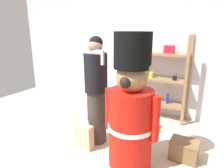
{
  "coord_description": "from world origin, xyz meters",
  "views": [
    {
      "loc": [
        1.63,
        -1.68,
        1.71
      ],
      "look_at": [
        0.36,
        0.51,
        1.0
      ],
      "focal_mm": 32.17,
      "sensor_mm": 36.0,
      "label": 1
    }
  ],
  "objects_px": {
    "merchandise_shelf": "(152,75)",
    "display_crate": "(184,150)",
    "shopping_bag": "(84,136)",
    "person_shopper": "(96,90)",
    "teddy_bear_guard": "(131,110)"
  },
  "relations": [
    {
      "from": "person_shopper",
      "to": "display_crate",
      "type": "distance_m",
      "value": 1.46
    },
    {
      "from": "merchandise_shelf",
      "to": "shopping_bag",
      "type": "relative_size",
      "value": 3.2
    },
    {
      "from": "teddy_bear_guard",
      "to": "display_crate",
      "type": "height_order",
      "value": "teddy_bear_guard"
    },
    {
      "from": "merchandise_shelf",
      "to": "display_crate",
      "type": "relative_size",
      "value": 4.39
    },
    {
      "from": "shopping_bag",
      "to": "display_crate",
      "type": "distance_m",
      "value": 1.4
    },
    {
      "from": "teddy_bear_guard",
      "to": "shopping_bag",
      "type": "distance_m",
      "value": 0.92
    },
    {
      "from": "merchandise_shelf",
      "to": "display_crate",
      "type": "bearing_deg",
      "value": -51.99
    },
    {
      "from": "merchandise_shelf",
      "to": "person_shopper",
      "type": "bearing_deg",
      "value": -105.57
    },
    {
      "from": "merchandise_shelf",
      "to": "teddy_bear_guard",
      "type": "distance_m",
      "value": 1.61
    },
    {
      "from": "teddy_bear_guard",
      "to": "person_shopper",
      "type": "distance_m",
      "value": 0.72
    },
    {
      "from": "merchandise_shelf",
      "to": "shopping_bag",
      "type": "height_order",
      "value": "merchandise_shelf"
    },
    {
      "from": "teddy_bear_guard",
      "to": "shopping_bag",
      "type": "relative_size",
      "value": 3.34
    },
    {
      "from": "person_shopper",
      "to": "shopping_bag",
      "type": "height_order",
      "value": "person_shopper"
    },
    {
      "from": "person_shopper",
      "to": "teddy_bear_guard",
      "type": "bearing_deg",
      "value": -19.39
    },
    {
      "from": "person_shopper",
      "to": "display_crate",
      "type": "height_order",
      "value": "person_shopper"
    }
  ]
}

